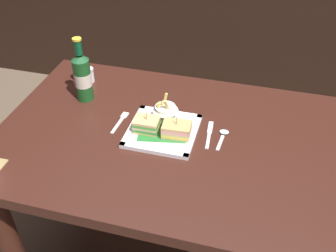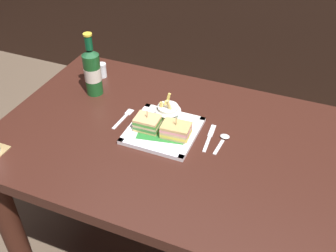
# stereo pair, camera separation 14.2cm
# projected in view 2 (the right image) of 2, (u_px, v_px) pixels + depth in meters

# --- Properties ---
(dining_table) EXTENTS (1.31, 0.86, 0.75)m
(dining_table) POSITION_uv_depth(u_px,v_px,m) (173.00, 164.00, 1.52)
(dining_table) COLOR #381A13
(dining_table) RESTS_ON ground_plane
(square_plate) EXTENTS (0.25, 0.25, 0.02)m
(square_plate) POSITION_uv_depth(u_px,v_px,m) (163.00, 131.00, 1.45)
(square_plate) COLOR white
(square_plate) RESTS_ON dining_table
(sandwich_half_left) EXTENTS (0.09, 0.07, 0.08)m
(sandwich_half_left) POSITION_uv_depth(u_px,v_px,m) (147.00, 124.00, 1.44)
(sandwich_half_left) COLOR tan
(sandwich_half_left) RESTS_ON square_plate
(sandwich_half_right) EXTENTS (0.11, 0.08, 0.08)m
(sandwich_half_right) POSITION_uv_depth(u_px,v_px,m) (176.00, 131.00, 1.41)
(sandwich_half_right) COLOR tan
(sandwich_half_right) RESTS_ON square_plate
(fries_cup) EXTENTS (0.10, 0.10, 0.11)m
(fries_cup) POSITION_uv_depth(u_px,v_px,m) (168.00, 110.00, 1.47)
(fries_cup) COLOR white
(fries_cup) RESTS_ON square_plate
(beer_bottle) EXTENTS (0.07, 0.07, 0.27)m
(beer_bottle) POSITION_uv_depth(u_px,v_px,m) (92.00, 71.00, 1.60)
(beer_bottle) COLOR #184C1F
(beer_bottle) RESTS_ON dining_table
(fork) EXTENTS (0.03, 0.14, 0.00)m
(fork) POSITION_uv_depth(u_px,v_px,m) (124.00, 118.00, 1.53)
(fork) COLOR silver
(fork) RESTS_ON dining_table
(knife) EXTENTS (0.03, 0.16, 0.00)m
(knife) POSITION_uv_depth(u_px,v_px,m) (210.00, 137.00, 1.44)
(knife) COLOR silver
(knife) RESTS_ON dining_table
(spoon) EXTENTS (0.04, 0.12, 0.01)m
(spoon) POSITION_uv_depth(u_px,v_px,m) (223.00, 139.00, 1.42)
(spoon) COLOR silver
(spoon) RESTS_ON dining_table
(salt_shaker) EXTENTS (0.05, 0.05, 0.07)m
(salt_shaker) POSITION_uv_depth(u_px,v_px,m) (92.00, 68.00, 1.77)
(salt_shaker) COLOR silver
(salt_shaker) RESTS_ON dining_table
(pepper_shaker) EXTENTS (0.04, 0.04, 0.07)m
(pepper_shaker) POSITION_uv_depth(u_px,v_px,m) (102.00, 71.00, 1.75)
(pepper_shaker) COLOR silver
(pepper_shaker) RESTS_ON dining_table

